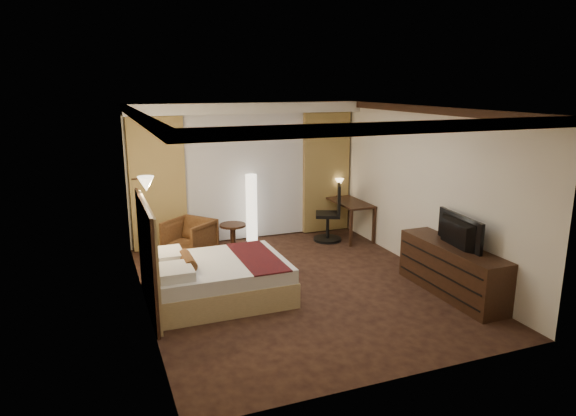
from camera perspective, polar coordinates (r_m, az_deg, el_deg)
name	(u,v)px	position (r m, az deg, el deg)	size (l,w,h in m)	color
floor	(297,286)	(8.01, 1.05, -8.66)	(4.50, 5.50, 0.01)	black
ceiling	(298,108)	(7.42, 1.14, 11.02)	(4.50, 5.50, 0.01)	white
back_wall	(245,172)	(10.15, -4.83, 4.03)	(4.50, 0.02, 2.70)	white
left_wall	(141,215)	(7.08, -16.00, -0.71)	(0.02, 5.50, 2.70)	white
right_wall	(425,190)	(8.69, 14.96, 1.98)	(0.02, 5.50, 2.70)	white
crown_molding	(298,113)	(7.42, 1.14, 10.56)	(4.50, 5.50, 0.12)	black
soffit	(247,108)	(9.78, -4.56, 11.05)	(4.50, 0.50, 0.20)	white
curtain_sheer	(246,177)	(10.09, -4.69, 3.40)	(2.48, 0.04, 2.45)	silver
curtain_left_drape	(158,184)	(9.69, -14.27, 2.60)	(1.00, 0.14, 2.45)	#A9924D
curtain_right_drape	(326,173)	(10.64, 4.23, 3.95)	(1.00, 0.14, 2.45)	#A9924D
wall_sconce	(146,184)	(7.76, -15.50, 2.60)	(0.24, 0.24, 0.24)	white
bed	(219,280)	(7.55, -7.66, -7.91)	(1.92, 1.50, 0.56)	white
headboard	(148,257)	(7.24, -15.29, -5.29)	(0.12, 1.80, 1.50)	tan
armchair	(189,237)	(9.33, -10.89, -3.15)	(0.74, 0.70, 0.76)	#432814
side_table	(233,238)	(9.52, -6.13, -3.35)	(0.49, 0.49, 0.54)	black
floor_lamp	(252,209)	(9.93, -4.07, -0.08)	(0.29, 0.29, 1.37)	white
desk	(349,219)	(10.42, 6.78, -1.25)	(0.55, 1.21, 0.75)	black
desk_lamp	(339,189)	(10.69, 5.72, 2.16)	(0.18, 0.18, 0.34)	#FFD899
office_chair	(328,213)	(10.11, 4.45, -0.51)	(0.55, 0.55, 1.14)	black
dresser	(452,270)	(7.96, 17.73, -6.57)	(0.50, 1.94, 0.76)	black
television	(454,225)	(7.74, 17.93, -1.85)	(1.06, 0.61, 0.14)	black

